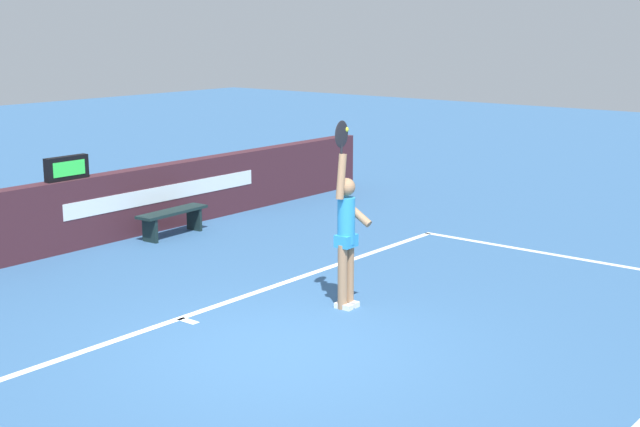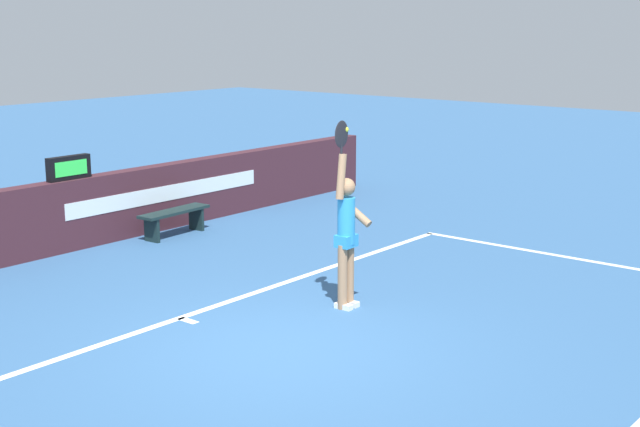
% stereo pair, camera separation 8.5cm
% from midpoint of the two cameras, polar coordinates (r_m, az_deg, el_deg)
% --- Properties ---
extents(ground_plane, '(60.00, 60.00, 0.00)m').
position_cam_midpoint_polar(ground_plane, '(10.13, -2.74, -8.77)').
color(ground_plane, '#325B8A').
extents(court_lines, '(11.88, 5.68, 0.00)m').
position_cam_midpoint_polar(court_lines, '(9.51, 2.13, -10.19)').
color(court_lines, white).
rests_on(court_lines, ground).
extents(back_wall, '(17.54, 0.31, 1.16)m').
position_cam_midpoint_polar(back_wall, '(14.22, -20.14, -0.91)').
color(back_wall, '#3E1E27').
rests_on(back_wall, ground).
extents(speed_display, '(0.77, 0.14, 0.38)m').
position_cam_midpoint_polar(speed_display, '(14.74, -16.25, 2.84)').
color(speed_display, black).
rests_on(speed_display, back_wall).
extents(tennis_player, '(0.44, 0.49, 2.46)m').
position_cam_midpoint_polar(tennis_player, '(11.27, 1.49, -1.15)').
color(tennis_player, '#9F7754').
rests_on(tennis_player, ground).
extents(tennis_ball, '(0.07, 0.07, 0.07)m').
position_cam_midpoint_polar(tennis_ball, '(11.05, 1.47, 5.46)').
color(tennis_ball, yellow).
extents(courtside_bench_far, '(1.44, 0.45, 0.46)m').
position_cam_midpoint_polar(courtside_bench_far, '(15.48, -9.69, -0.19)').
color(courtside_bench_far, black).
rests_on(courtside_bench_far, ground).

